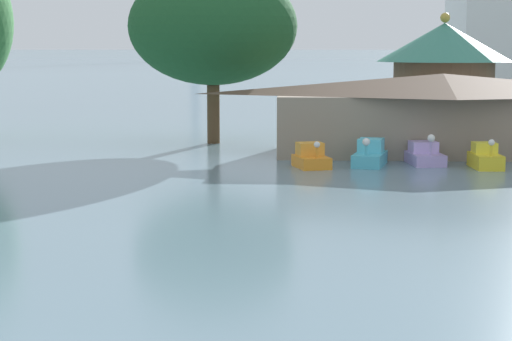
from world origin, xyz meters
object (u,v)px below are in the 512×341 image
object	(u,v)px
pedal_boat_yellow	(485,158)
shoreline_tree_mid	(213,26)
pedal_boat_orange	(311,158)
green_roof_pavilion	(444,70)
pedal_boat_lavender	(424,155)
boathouse	(442,113)
pedal_boat_cyan	(370,155)

from	to	relation	value
pedal_boat_yellow	shoreline_tree_mid	bearing A→B (deg)	-129.64
pedal_boat_orange	green_roof_pavilion	size ratio (longest dim) A/B	0.27
pedal_boat_lavender	boathouse	xyz separation A→B (m)	(1.47, 4.17, 1.90)
pedal_boat_orange	pedal_boat_cyan	bearing A→B (deg)	90.56
boathouse	shoreline_tree_mid	bearing A→B (deg)	158.79
pedal_boat_cyan	boathouse	bearing A→B (deg)	151.16
pedal_boat_cyan	pedal_boat_yellow	bearing A→B (deg)	96.12
pedal_boat_yellow	boathouse	xyz separation A→B (m)	(-1.38, 5.56, 1.86)
shoreline_tree_mid	pedal_boat_orange	bearing A→B (deg)	-61.27
green_roof_pavilion	pedal_boat_cyan	bearing A→B (deg)	-109.01
green_roof_pavilion	pedal_boat_lavender	bearing A→B (deg)	-101.21
pedal_boat_orange	shoreline_tree_mid	world-z (taller)	shoreline_tree_mid
green_roof_pavilion	pedal_boat_yellow	bearing A→B (deg)	-92.04
pedal_boat_yellow	boathouse	size ratio (longest dim) A/B	0.13
green_roof_pavilion	shoreline_tree_mid	xyz separation A→B (m)	(-15.47, -8.50, 2.88)
boathouse	green_roof_pavilion	xyz separation A→B (m)	(2.06, 13.70, 2.01)
pedal_boat_lavender	shoreline_tree_mid	size ratio (longest dim) A/B	0.28
boathouse	green_roof_pavilion	size ratio (longest dim) A/B	2.09
pedal_boat_lavender	pedal_boat_orange	bearing A→B (deg)	-81.83
boathouse	green_roof_pavilion	bearing A→B (deg)	81.43
pedal_boat_cyan	green_roof_pavilion	xyz separation A→B (m)	(6.41, 18.59, 3.84)
pedal_boat_orange	pedal_boat_yellow	bearing A→B (deg)	75.12
pedal_boat_cyan	pedal_boat_lavender	xyz separation A→B (m)	(2.87, 0.73, -0.07)
boathouse	shoreline_tree_mid	world-z (taller)	shoreline_tree_mid
green_roof_pavilion	shoreline_tree_mid	size ratio (longest dim) A/B	0.87
pedal_boat_cyan	pedal_boat_yellow	xyz separation A→B (m)	(5.72, -0.66, -0.03)
pedal_boat_cyan	pedal_boat_lavender	size ratio (longest dim) A/B	1.06
pedal_boat_cyan	boathouse	xyz separation A→B (m)	(4.34, 4.89, 1.83)
pedal_boat_lavender	pedal_boat_yellow	world-z (taller)	pedal_boat_lavender
pedal_boat_cyan	pedal_boat_orange	bearing A→B (deg)	-60.05
green_roof_pavilion	shoreline_tree_mid	distance (m)	17.88
pedal_boat_cyan	green_roof_pavilion	distance (m)	20.04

